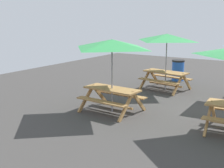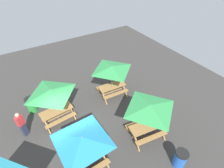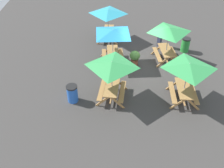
# 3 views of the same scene
# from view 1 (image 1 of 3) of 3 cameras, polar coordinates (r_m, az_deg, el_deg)

# --- Properties ---
(picnic_table_0) EXTENTS (2.26, 2.26, 2.34)m
(picnic_table_0) POSITION_cam_1_polar(r_m,az_deg,el_deg) (12.85, 10.00, 7.65)
(picnic_table_0) COLOR #A87A44
(picnic_table_0) RESTS_ON ground
(picnic_table_1) EXTENTS (2.12, 2.12, 2.34)m
(picnic_table_1) POSITION_cam_1_polar(r_m,az_deg,el_deg) (9.63, -0.00, 6.34)
(picnic_table_1) COLOR #A87A44
(picnic_table_1) RESTS_ON ground
(trash_bin_blue) EXTENTS (0.59, 0.59, 0.98)m
(trash_bin_blue) POSITION_cam_1_polar(r_m,az_deg,el_deg) (15.04, 11.97, 2.48)
(trash_bin_blue) COLOR blue
(trash_bin_blue) RESTS_ON ground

